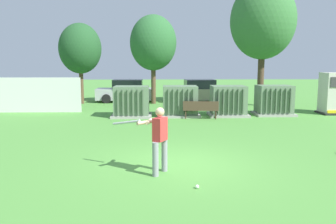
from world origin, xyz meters
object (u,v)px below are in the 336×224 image
(transformer_mid_west, at_px, (180,101))
(generator_enclosure, at_px, (335,94))
(transformer_east, at_px, (274,101))
(parked_car_right_of_center, at_px, (198,91))
(transformer_mid_east, at_px, (228,101))
(parked_car_leftmost, at_px, (48,91))
(sports_ball, at_px, (197,187))
(parked_car_left_of_center, at_px, (126,92))
(park_bench, at_px, (201,108))
(batter, at_px, (158,137))
(transformer_west, at_px, (132,102))

(transformer_mid_west, bearing_deg, generator_enclosure, 3.91)
(transformer_east, distance_m, parked_car_right_of_center, 7.24)
(transformer_mid_east, distance_m, parked_car_leftmost, 14.01)
(parked_car_right_of_center, bearing_deg, generator_enclosure, -40.93)
(transformer_mid_west, height_order, sports_ball, transformer_mid_west)
(transformer_east, xyz_separation_m, sports_ball, (-5.39, -11.08, -0.74))
(generator_enclosure, bearing_deg, sports_ball, -128.05)
(parked_car_left_of_center, bearing_deg, parked_car_leftmost, 173.73)
(transformer_mid_east, bearing_deg, parked_car_right_of_center, 97.62)
(sports_ball, bearing_deg, park_bench, 82.83)
(transformer_mid_west, height_order, transformer_east, same)
(batter, relative_size, parked_car_left_of_center, 0.41)
(transformer_mid_east, bearing_deg, transformer_east, 5.43)
(batter, bearing_deg, sports_ball, -51.54)
(parked_car_left_of_center, bearing_deg, sports_ball, -79.48)
(sports_ball, bearing_deg, parked_car_left_of_center, 100.52)
(transformer_mid_east, xyz_separation_m, parked_car_leftmost, (-11.91, 7.37, -0.04))
(transformer_mid_west, bearing_deg, parked_car_right_of_center, 75.57)
(sports_ball, height_order, parked_car_leftmost, parked_car_leftmost)
(transformer_west, height_order, batter, batter)
(transformer_east, relative_size, sports_ball, 23.33)
(transformer_mid_east, relative_size, parked_car_right_of_center, 0.49)
(transformer_west, bearing_deg, generator_enclosure, 3.78)
(parked_car_right_of_center, bearing_deg, parked_car_leftmost, 176.08)
(batter, relative_size, sports_ball, 19.33)
(generator_enclosure, relative_size, batter, 1.32)
(transformer_mid_west, height_order, generator_enclosure, generator_enclosure)
(transformer_mid_west, bearing_deg, parked_car_leftmost, 141.57)
(batter, bearing_deg, transformer_mid_west, 83.30)
(transformer_west, xyz_separation_m, parked_car_left_of_center, (-0.93, 6.91, -0.04))
(generator_enclosure, bearing_deg, transformer_mid_east, -174.71)
(transformer_east, height_order, batter, batter)
(generator_enclosure, xyz_separation_m, sports_ball, (-8.92, -11.40, -1.09))
(transformer_mid_west, distance_m, parked_car_left_of_center, 7.61)
(generator_enclosure, bearing_deg, transformer_mid_west, -176.09)
(transformer_mid_west, relative_size, transformer_mid_east, 1.00)
(generator_enclosure, distance_m, sports_ball, 14.52)
(parked_car_left_of_center, relative_size, parked_car_right_of_center, 0.97)
(transformer_west, bearing_deg, transformer_mid_west, 3.34)
(transformer_east, xyz_separation_m, batter, (-6.29, -9.95, 0.19))
(parked_car_left_of_center, bearing_deg, generator_enclosure, -26.84)
(transformer_west, distance_m, parked_car_right_of_center, 8.03)
(transformer_west, relative_size, parked_car_left_of_center, 0.50)
(transformer_mid_east, bearing_deg, generator_enclosure, 5.29)
(parked_car_right_of_center, bearing_deg, batter, -99.89)
(parked_car_left_of_center, bearing_deg, batter, -81.82)
(transformer_west, bearing_deg, parked_car_leftmost, 131.80)
(generator_enclosure, height_order, parked_car_left_of_center, generator_enclosure)
(transformer_west, height_order, generator_enclosure, generator_enclosure)
(parked_car_right_of_center, bearing_deg, transformer_east, -61.59)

